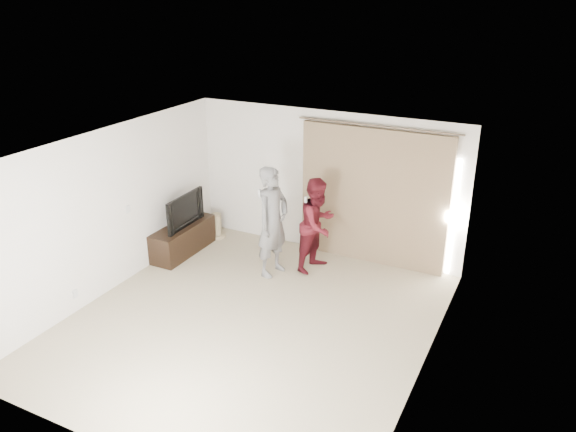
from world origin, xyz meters
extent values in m
plane|color=tan|center=(0.00, 0.00, 0.00)|extent=(5.50, 5.50, 0.00)
cube|color=white|center=(0.00, 2.75, 1.30)|extent=(5.00, 0.04, 2.60)
cube|color=white|center=(-2.50, 0.00, 1.30)|extent=(0.04, 5.50, 2.60)
cube|color=silver|center=(-2.48, 0.40, 1.20)|extent=(0.02, 0.08, 0.12)
cube|color=silver|center=(-2.48, -0.90, 0.30)|extent=(0.02, 0.08, 0.12)
cube|color=silver|center=(0.00, 0.00, 2.60)|extent=(5.00, 5.50, 0.01)
cube|color=#8B7355|center=(0.90, 2.68, 1.20)|extent=(2.60, 0.10, 2.40)
cylinder|color=brown|center=(0.90, 2.68, 2.44)|extent=(2.80, 0.03, 0.03)
cube|color=white|center=(2.26, 2.72, 1.05)|extent=(0.08, 0.04, 2.00)
cube|color=black|center=(-2.27, 1.47, 0.27)|extent=(0.48, 1.40, 0.54)
imported|color=black|center=(-2.27, 1.47, 0.84)|extent=(0.16, 1.05, 0.60)
cylinder|color=tan|center=(-2.10, 2.32, 0.03)|extent=(0.36, 0.36, 0.06)
cylinder|color=tan|center=(-2.10, 2.32, 0.27)|extent=(0.20, 0.20, 0.42)
imported|color=slate|center=(-0.42, 1.50, 0.94)|extent=(0.56, 0.75, 1.89)
cube|color=silver|center=(-0.60, 1.40, 1.45)|extent=(0.04, 0.04, 0.14)
cube|color=silver|center=(-0.60, 1.62, 1.32)|extent=(0.05, 0.05, 0.09)
imported|color=#52121A|center=(0.18, 2.00, 0.82)|extent=(0.78, 0.92, 1.64)
cube|color=silver|center=(0.00, 1.90, 1.26)|extent=(0.04, 0.04, 0.14)
cube|color=silver|center=(0.00, 2.12, 1.15)|extent=(0.05, 0.05, 0.09)
camera|label=1|loc=(3.60, -6.01, 4.56)|focal=35.00mm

